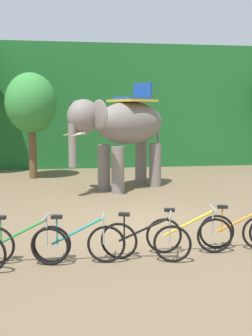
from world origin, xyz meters
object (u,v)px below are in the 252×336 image
(bike_teal, at_px, (79,243))
(bike_yellow, at_px, (189,234))
(bike_orange, at_px, (241,231))
(bike_green, at_px, (22,244))
(tree_center, at_px, (31,104))
(elephant, at_px, (123,127))
(bike_black, at_px, (145,241))

(bike_teal, xyz_separation_m, bike_yellow, (2.16, 0.20, 0.00))
(bike_orange, bearing_deg, bike_green, -177.09)
(bike_teal, bearing_deg, tree_center, 100.12)
(bike_green, xyz_separation_m, bike_orange, (4.29, 0.22, 0.00))
(tree_center, bearing_deg, elephant, -39.41)
(elephant, relative_size, bike_teal, 2.35)
(tree_center, distance_m, bike_yellow, 10.38)
(tree_center, bearing_deg, bike_yellow, -67.45)
(bike_green, height_order, bike_teal, same)
(bike_green, bearing_deg, bike_orange, 2.91)
(tree_center, xyz_separation_m, bike_yellow, (3.85, -9.27, -2.67))
(bike_green, relative_size, bike_teal, 0.99)
(bike_green, distance_m, bike_teal, 1.02)
(bike_green, relative_size, bike_black, 1.02)
(elephant, height_order, bike_orange, elephant)
(bike_black, distance_m, bike_yellow, 0.97)
(tree_center, relative_size, elephant, 1.07)
(tree_center, xyz_separation_m, bike_teal, (1.69, -9.47, -2.67))
(bike_black, relative_size, bike_yellow, 0.97)
(bike_yellow, bearing_deg, tree_center, 112.55)
(bike_black, bearing_deg, bike_orange, 9.53)
(bike_teal, bearing_deg, bike_orange, 4.86)
(bike_teal, height_order, bike_black, same)
(bike_green, bearing_deg, bike_teal, -3.42)
(bike_teal, xyz_separation_m, bike_orange, (3.27, 0.28, 0.00))
(elephant, xyz_separation_m, bike_teal, (-1.70, -6.68, -1.82))
(tree_center, relative_size, bike_black, 2.62)
(bike_black, xyz_separation_m, bike_orange, (2.04, 0.34, 0.00))
(tree_center, bearing_deg, bike_green, -85.90)
(bike_green, relative_size, bike_orange, 1.00)
(bike_black, height_order, bike_orange, same)
(bike_orange, bearing_deg, bike_black, -170.47)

